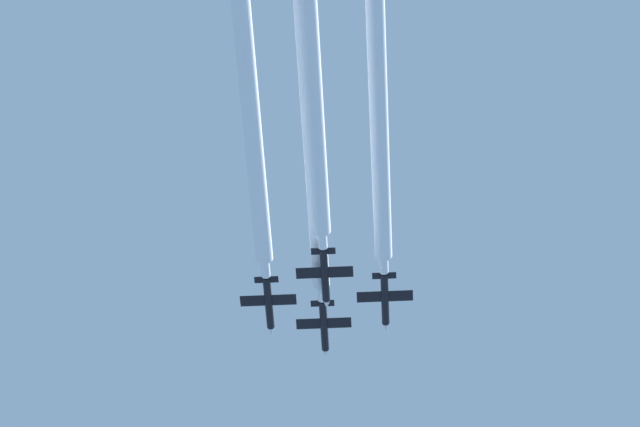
% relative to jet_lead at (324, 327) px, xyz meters
% --- Properties ---
extents(jet_lead, '(8.46, 12.32, 2.96)m').
position_rel_jet_lead_xyz_m(jet_lead, '(0.00, 0.00, 0.00)').
color(jet_lead, black).
extents(jet_left_wingman, '(8.46, 12.32, 2.96)m').
position_rel_jet_lead_xyz_m(jet_left_wingman, '(-8.02, -6.78, -1.81)').
color(jet_left_wingman, black).
extents(jet_right_wingman, '(8.46, 12.32, 2.96)m').
position_rel_jet_lead_xyz_m(jet_right_wingman, '(9.49, -6.05, -1.07)').
color(jet_right_wingman, black).
extents(jet_slot, '(8.46, 12.32, 2.96)m').
position_rel_jet_lead_xyz_m(jet_slot, '(0.72, -12.51, -2.52)').
color(jet_slot, black).
extents(smoke_trail_lead, '(2.59, 79.61, 2.59)m').
position_rel_jet_lead_xyz_m(smoke_trail_lead, '(0.00, -45.41, -0.03)').
color(smoke_trail_lead, white).
extents(smoke_trail_left_wingman, '(2.59, 88.94, 2.59)m').
position_rel_jet_lead_xyz_m(smoke_trail_left_wingman, '(-8.02, -56.85, -1.84)').
color(smoke_trail_left_wingman, white).
extents(smoke_trail_right_wingman, '(2.59, 83.43, 2.59)m').
position_rel_jet_lead_xyz_m(smoke_trail_right_wingman, '(9.49, -53.36, -1.10)').
color(smoke_trail_right_wingman, white).
extents(smoke_trail_slot, '(2.59, 80.11, 2.59)m').
position_rel_jet_lead_xyz_m(smoke_trail_slot, '(0.72, -58.17, -2.55)').
color(smoke_trail_slot, white).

